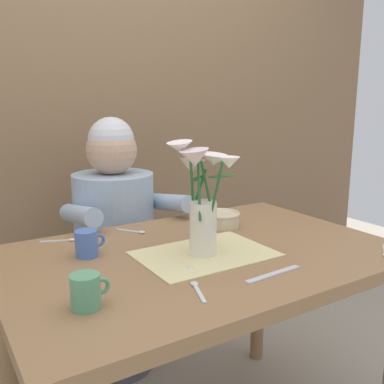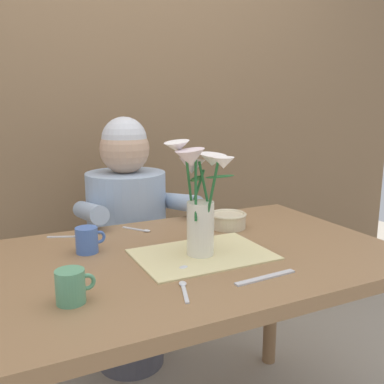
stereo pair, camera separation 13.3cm
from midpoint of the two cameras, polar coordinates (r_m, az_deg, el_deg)
wood_panel_backdrop at (r=2.23m, az=-15.84°, el=12.93°), size 4.00×0.10×2.50m
dining_table at (r=1.38m, az=-1.51°, el=-11.72°), size 1.20×0.80×0.74m
seated_person at (r=1.91m, az=-12.10°, el=-7.63°), size 0.45×0.47×1.14m
striped_placemat at (r=1.31m, az=-1.20°, el=-8.30°), size 0.40×0.28×0.00m
flower_vase at (r=1.26m, az=-1.78°, el=-0.15°), size 0.21×0.27×0.35m
ceramic_bowl at (r=1.59m, az=1.57°, el=-3.61°), size 0.14×0.14×0.06m
dinner_knife at (r=1.18m, az=7.55°, el=-10.87°), size 0.19×0.03×0.00m
ceramic_mug at (r=1.03m, az=-17.66°, el=-12.57°), size 0.09×0.07×0.08m
tea_cup at (r=1.34m, az=-16.61°, el=-6.62°), size 0.09×0.07×0.08m
spoon_0 at (r=1.09m, az=-2.96°, el=-12.75°), size 0.05×0.12×0.01m
spoon_1 at (r=1.51m, az=-19.08°, el=-6.13°), size 0.12×0.06×0.01m
spoon_2 at (r=1.55m, az=-10.02°, el=-5.24°), size 0.08×0.11×0.01m
spoon_3 at (r=1.19m, az=-4.30°, el=-10.47°), size 0.12×0.05×0.01m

